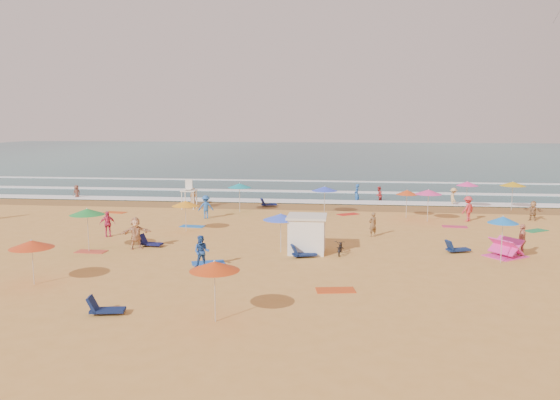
# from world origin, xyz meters

# --- Properties ---
(ground) EXTENTS (220.00, 220.00, 0.00)m
(ground) POSITION_xyz_m (0.00, 0.00, 0.00)
(ground) COLOR gold
(ground) RESTS_ON ground
(ocean) EXTENTS (220.00, 140.00, 0.18)m
(ocean) POSITION_xyz_m (0.00, 84.00, 0.00)
(ocean) COLOR #0C4756
(ocean) RESTS_ON ground
(wet_sand) EXTENTS (220.00, 220.00, 0.00)m
(wet_sand) POSITION_xyz_m (0.00, 12.50, 0.01)
(wet_sand) COLOR olive
(wet_sand) RESTS_ON ground
(surf_foam) EXTENTS (200.00, 18.70, 0.05)m
(surf_foam) POSITION_xyz_m (0.00, 21.32, 0.10)
(surf_foam) COLOR white
(surf_foam) RESTS_ON ground
(cabana) EXTENTS (2.00, 2.00, 2.00)m
(cabana) POSITION_xyz_m (3.40, -4.06, 1.00)
(cabana) COLOR white
(cabana) RESTS_ON ground
(cabana_roof) EXTENTS (2.20, 2.20, 0.12)m
(cabana_roof) POSITION_xyz_m (3.40, -4.06, 2.06)
(cabana_roof) COLOR silver
(cabana_roof) RESTS_ON cabana
(bicycle) EXTENTS (0.70, 1.64, 0.84)m
(bicycle) POSITION_xyz_m (5.30, -4.36, 0.42)
(bicycle) COLOR black
(bicycle) RESTS_ON ground
(lifeguard_stand) EXTENTS (1.20, 1.20, 2.10)m
(lifeguard_stand) POSITION_xyz_m (-7.58, 10.25, 1.05)
(lifeguard_stand) COLOR white
(lifeguard_stand) RESTS_ON ground
(beach_umbrellas) EXTENTS (58.42, 29.69, 0.78)m
(beach_umbrellas) POSITION_xyz_m (5.00, 1.87, 2.12)
(beach_umbrellas) COLOR #D94616
(beach_umbrellas) RESTS_ON ground
(loungers) EXTENTS (51.94, 28.16, 0.34)m
(loungers) POSITION_xyz_m (2.80, -2.84, 0.17)
(loungers) COLOR #0F174F
(loungers) RESTS_ON ground
(towels) EXTENTS (45.57, 25.64, 0.03)m
(towels) POSITION_xyz_m (-2.80, -1.54, 0.01)
(towels) COLOR red
(towels) RESTS_ON ground
(popup_tents) EXTENTS (10.87, 11.07, 1.20)m
(popup_tents) POSITION_xyz_m (18.53, 0.63, 0.60)
(popup_tents) COLOR #EE349E
(popup_tents) RESTS_ON ground
(beachgoers) EXTENTS (46.91, 25.65, 2.13)m
(beachgoers) POSITION_xyz_m (-0.61, 3.65, 0.82)
(beachgoers) COLOR #9E7549
(beachgoers) RESTS_ON ground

